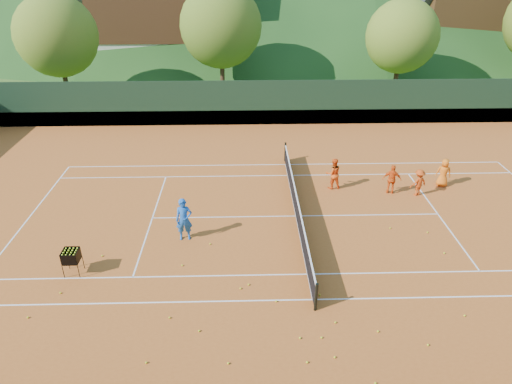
{
  "coord_description": "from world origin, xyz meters",
  "views": [
    {
      "loc": [
        -2.27,
        -17.37,
        10.61
      ],
      "look_at": [
        -1.8,
        0.0,
        1.27
      ],
      "focal_mm": 32.0,
      "sensor_mm": 36.0,
      "label": 1
    }
  ],
  "objects_px": {
    "student_d": "(418,182)",
    "chalet_mid": "(321,8)",
    "student_c": "(444,173)",
    "chalet_right": "(469,9)",
    "chalet_left": "(162,6)",
    "coach": "(184,220)",
    "student_b": "(392,179)",
    "ball_hopper": "(71,257)",
    "student_a": "(333,174)",
    "tennis_net": "(297,206)"
  },
  "relations": [
    {
      "from": "student_d",
      "to": "chalet_mid",
      "type": "xyz_separation_m",
      "value": [
        -0.04,
        32.17,
        4.3
      ]
    },
    {
      "from": "chalet_left",
      "to": "chalet_right",
      "type": "distance_m",
      "value": 30.0
    },
    {
      "from": "student_a",
      "to": "student_b",
      "type": "height_order",
      "value": "student_a"
    },
    {
      "from": "student_c",
      "to": "chalet_mid",
      "type": "xyz_separation_m",
      "value": [
        -1.61,
        31.25,
        4.25
      ]
    },
    {
      "from": "student_a",
      "to": "chalet_mid",
      "type": "xyz_separation_m",
      "value": [
        3.93,
        31.34,
        4.18
      ]
    },
    {
      "from": "student_b",
      "to": "chalet_left",
      "type": "bearing_deg",
      "value": -47.15
    },
    {
      "from": "student_d",
      "to": "chalet_right",
      "type": "distance_m",
      "value": 31.77
    },
    {
      "from": "student_c",
      "to": "chalet_left",
      "type": "relative_size",
      "value": 0.1
    },
    {
      "from": "coach",
      "to": "chalet_right",
      "type": "xyz_separation_m",
      "value": [
        24.74,
        31.65,
        4.32
      ]
    },
    {
      "from": "student_d",
      "to": "ball_hopper",
      "type": "relative_size",
      "value": 1.34
    },
    {
      "from": "coach",
      "to": "chalet_left",
      "type": "bearing_deg",
      "value": 93.39
    },
    {
      "from": "chalet_right",
      "to": "tennis_net",
      "type": "bearing_deg",
      "value": -123.69
    },
    {
      "from": "student_b",
      "to": "ball_hopper",
      "type": "bearing_deg",
      "value": 38.55
    },
    {
      "from": "chalet_left",
      "to": "chalet_mid",
      "type": "height_order",
      "value": "chalet_left"
    },
    {
      "from": "chalet_right",
      "to": "student_a",
      "type": "bearing_deg",
      "value": -123.25
    },
    {
      "from": "student_c",
      "to": "chalet_right",
      "type": "height_order",
      "value": "chalet_right"
    },
    {
      "from": "tennis_net",
      "to": "student_a",
      "type": "bearing_deg",
      "value": 52.08
    },
    {
      "from": "chalet_right",
      "to": "coach",
      "type": "bearing_deg",
      "value": -128.02
    },
    {
      "from": "tennis_net",
      "to": "ball_hopper",
      "type": "relative_size",
      "value": 12.07
    },
    {
      "from": "student_c",
      "to": "chalet_mid",
      "type": "bearing_deg",
      "value": -67.91
    },
    {
      "from": "student_b",
      "to": "chalet_mid",
      "type": "relative_size",
      "value": 0.12
    },
    {
      "from": "chalet_left",
      "to": "student_a",
      "type": "bearing_deg",
      "value": -66.17
    },
    {
      "from": "coach",
      "to": "chalet_mid",
      "type": "bearing_deg",
      "value": 67.19
    },
    {
      "from": "chalet_mid",
      "to": "coach",
      "type": "bearing_deg",
      "value": -106.77
    },
    {
      "from": "student_a",
      "to": "chalet_left",
      "type": "relative_size",
      "value": 0.11
    },
    {
      "from": "student_a",
      "to": "student_c",
      "type": "distance_m",
      "value": 5.53
    },
    {
      "from": "student_c",
      "to": "student_d",
      "type": "bearing_deg",
      "value": 49.58
    },
    {
      "from": "student_d",
      "to": "chalet_mid",
      "type": "distance_m",
      "value": 32.46
    },
    {
      "from": "student_b",
      "to": "chalet_mid",
      "type": "distance_m",
      "value": 32.26
    },
    {
      "from": "chalet_left",
      "to": "chalet_mid",
      "type": "relative_size",
      "value": 1.09
    },
    {
      "from": "student_a",
      "to": "chalet_mid",
      "type": "bearing_deg",
      "value": -105.36
    },
    {
      "from": "ball_hopper",
      "to": "chalet_left",
      "type": "height_order",
      "value": "chalet_left"
    },
    {
      "from": "ball_hopper",
      "to": "student_c",
      "type": "bearing_deg",
      "value": 22.07
    },
    {
      "from": "student_a",
      "to": "chalet_left",
      "type": "bearing_deg",
      "value": -74.39
    },
    {
      "from": "student_b",
      "to": "ball_hopper",
      "type": "distance_m",
      "value": 14.62
    },
    {
      "from": "ball_hopper",
      "to": "student_d",
      "type": "bearing_deg",
      "value": 21.1
    },
    {
      "from": "chalet_left",
      "to": "student_d",
      "type": "bearing_deg",
      "value": -60.35
    },
    {
      "from": "chalet_left",
      "to": "chalet_right",
      "type": "height_order",
      "value": "chalet_left"
    },
    {
      "from": "chalet_left",
      "to": "chalet_right",
      "type": "xyz_separation_m",
      "value": [
        30.0,
        0.0,
        -0.39
      ]
    },
    {
      "from": "student_c",
      "to": "chalet_right",
      "type": "relative_size",
      "value": 0.12
    },
    {
      "from": "chalet_left",
      "to": "chalet_mid",
      "type": "xyz_separation_m",
      "value": [
        16.0,
        4.0,
        -0.66
      ]
    },
    {
      "from": "coach",
      "to": "student_a",
      "type": "xyz_separation_m",
      "value": [
        6.82,
        4.31,
        -0.12
      ]
    },
    {
      "from": "coach",
      "to": "student_c",
      "type": "bearing_deg",
      "value": 13.56
    },
    {
      "from": "coach",
      "to": "student_d",
      "type": "relative_size",
      "value": 1.37
    },
    {
      "from": "student_b",
      "to": "ball_hopper",
      "type": "height_order",
      "value": "student_b"
    },
    {
      "from": "coach",
      "to": "student_c",
      "type": "height_order",
      "value": "coach"
    },
    {
      "from": "coach",
      "to": "chalet_left",
      "type": "xyz_separation_m",
      "value": [
        -5.26,
        31.65,
        4.71
      ]
    },
    {
      "from": "student_d",
      "to": "tennis_net",
      "type": "distance_m",
      "value": 6.31
    },
    {
      "from": "chalet_left",
      "to": "chalet_mid",
      "type": "distance_m",
      "value": 16.51
    },
    {
      "from": "chalet_mid",
      "to": "chalet_right",
      "type": "height_order",
      "value": "chalet_right"
    }
  ]
}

